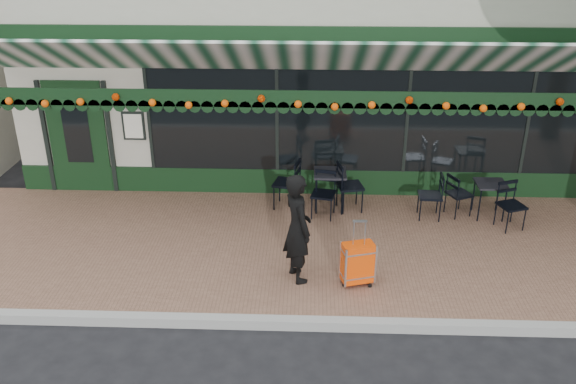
{
  "coord_description": "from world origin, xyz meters",
  "views": [
    {
      "loc": [
        -0.38,
        -6.84,
        5.15
      ],
      "look_at": [
        -0.71,
        1.6,
        1.26
      ],
      "focal_mm": 38.0,
      "sensor_mm": 36.0,
      "label": 1
    }
  ],
  "objects_px": {
    "suitcase": "(358,263)",
    "chair_b_right": "(350,187)",
    "chair_a_front": "(511,206)",
    "chair_b_front": "(323,195)",
    "chair_a_right": "(459,194)",
    "woman": "(298,228)",
    "chair_a_left": "(430,196)",
    "cafe_table_b": "(330,176)",
    "cafe_table_a": "(491,186)",
    "chair_b_left": "(287,183)"
  },
  "relations": [
    {
      "from": "suitcase",
      "to": "chair_a_front",
      "type": "distance_m",
      "value": 3.32
    },
    {
      "from": "cafe_table_a",
      "to": "chair_a_front",
      "type": "height_order",
      "value": "chair_a_front"
    },
    {
      "from": "chair_b_front",
      "to": "suitcase",
      "type": "bearing_deg",
      "value": -66.34
    },
    {
      "from": "woman",
      "to": "suitcase",
      "type": "xyz_separation_m",
      "value": [
        0.88,
        -0.14,
        -0.49
      ]
    },
    {
      "from": "cafe_table_b",
      "to": "chair_a_front",
      "type": "relative_size",
      "value": 0.86
    },
    {
      "from": "chair_a_front",
      "to": "chair_b_front",
      "type": "xyz_separation_m",
      "value": [
        -3.22,
        0.32,
        0.01
      ]
    },
    {
      "from": "chair_b_right",
      "to": "chair_b_front",
      "type": "relative_size",
      "value": 1.09
    },
    {
      "from": "suitcase",
      "to": "chair_b_right",
      "type": "bearing_deg",
      "value": 73.2
    },
    {
      "from": "cafe_table_b",
      "to": "chair_a_right",
      "type": "relative_size",
      "value": 0.91
    },
    {
      "from": "suitcase",
      "to": "cafe_table_b",
      "type": "bearing_deg",
      "value": 81.43
    },
    {
      "from": "cafe_table_a",
      "to": "cafe_table_b",
      "type": "relative_size",
      "value": 0.9
    },
    {
      "from": "cafe_table_a",
      "to": "chair_a_left",
      "type": "bearing_deg",
      "value": -174.82
    },
    {
      "from": "cafe_table_b",
      "to": "chair_a_right",
      "type": "height_order",
      "value": "chair_a_right"
    },
    {
      "from": "chair_a_left",
      "to": "chair_a_right",
      "type": "height_order",
      "value": "chair_a_left"
    },
    {
      "from": "chair_a_left",
      "to": "cafe_table_b",
      "type": "bearing_deg",
      "value": -97.24
    },
    {
      "from": "suitcase",
      "to": "chair_b_front",
      "type": "xyz_separation_m",
      "value": [
        -0.47,
        2.19,
        0.07
      ]
    },
    {
      "from": "woman",
      "to": "chair_b_left",
      "type": "distance_m",
      "value": 2.45
    },
    {
      "from": "woman",
      "to": "chair_a_front",
      "type": "relative_size",
      "value": 2.01
    },
    {
      "from": "chair_a_left",
      "to": "chair_a_front",
      "type": "relative_size",
      "value": 1.0
    },
    {
      "from": "cafe_table_a",
      "to": "chair_b_front",
      "type": "bearing_deg",
      "value": -177.55
    },
    {
      "from": "cafe_table_a",
      "to": "chair_a_front",
      "type": "relative_size",
      "value": 0.77
    },
    {
      "from": "cafe_table_b",
      "to": "chair_a_front",
      "type": "distance_m",
      "value": 3.18
    },
    {
      "from": "chair_a_right",
      "to": "chair_a_front",
      "type": "distance_m",
      "value": 0.92
    },
    {
      "from": "chair_b_left",
      "to": "chair_b_right",
      "type": "xyz_separation_m",
      "value": [
        1.15,
        -0.07,
        -0.01
      ]
    },
    {
      "from": "woman",
      "to": "chair_a_front",
      "type": "distance_m",
      "value": 4.04
    },
    {
      "from": "cafe_table_b",
      "to": "chair_b_right",
      "type": "height_order",
      "value": "chair_b_right"
    },
    {
      "from": "chair_a_right",
      "to": "chair_a_left",
      "type": "bearing_deg",
      "value": 79.43
    },
    {
      "from": "woman",
      "to": "chair_b_left",
      "type": "bearing_deg",
      "value": -17.41
    },
    {
      "from": "chair_b_left",
      "to": "chair_b_front",
      "type": "relative_size",
      "value": 1.11
    },
    {
      "from": "suitcase",
      "to": "cafe_table_a",
      "type": "distance_m",
      "value": 3.41
    },
    {
      "from": "chair_a_left",
      "to": "chair_b_left",
      "type": "height_order",
      "value": "chair_b_left"
    },
    {
      "from": "suitcase",
      "to": "chair_b_right",
      "type": "xyz_separation_m",
      "value": [
        0.02,
        2.48,
        0.11
      ]
    },
    {
      "from": "chair_a_front",
      "to": "chair_b_left",
      "type": "distance_m",
      "value": 3.95
    },
    {
      "from": "woman",
      "to": "suitcase",
      "type": "distance_m",
      "value": 1.02
    },
    {
      "from": "chair_b_left",
      "to": "chair_b_right",
      "type": "height_order",
      "value": "chair_b_left"
    },
    {
      "from": "cafe_table_a",
      "to": "suitcase",
      "type": "bearing_deg",
      "value": -137.17
    },
    {
      "from": "cafe_table_b",
      "to": "chair_b_left",
      "type": "xyz_separation_m",
      "value": [
        -0.79,
        0.02,
        -0.18
      ]
    },
    {
      "from": "chair_a_right",
      "to": "woman",
      "type": "bearing_deg",
      "value": 102.96
    },
    {
      "from": "cafe_table_b",
      "to": "chair_b_front",
      "type": "distance_m",
      "value": 0.43
    },
    {
      "from": "woman",
      "to": "cafe_table_b",
      "type": "height_order",
      "value": "woman"
    },
    {
      "from": "chair_a_front",
      "to": "chair_b_right",
      "type": "relative_size",
      "value": 0.9
    },
    {
      "from": "chair_a_front",
      "to": "chair_a_left",
      "type": "bearing_deg",
      "value": 145.22
    },
    {
      "from": "cafe_table_a",
      "to": "chair_a_left",
      "type": "height_order",
      "value": "chair_a_left"
    },
    {
      "from": "woman",
      "to": "chair_a_left",
      "type": "distance_m",
      "value": 3.13
    },
    {
      "from": "chair_a_right",
      "to": "chair_b_right",
      "type": "height_order",
      "value": "chair_b_right"
    },
    {
      "from": "chair_a_front",
      "to": "chair_b_left",
      "type": "height_order",
      "value": "chair_b_left"
    },
    {
      "from": "cafe_table_b",
      "to": "chair_a_left",
      "type": "height_order",
      "value": "chair_a_left"
    },
    {
      "from": "suitcase",
      "to": "cafe_table_a",
      "type": "xyz_separation_m",
      "value": [
        2.49,
        2.31,
        0.23
      ]
    },
    {
      "from": "cafe_table_b",
      "to": "chair_a_left",
      "type": "xyz_separation_m",
      "value": [
        1.77,
        -0.31,
        -0.23
      ]
    },
    {
      "from": "woman",
      "to": "chair_a_right",
      "type": "height_order",
      "value": "woman"
    }
  ]
}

